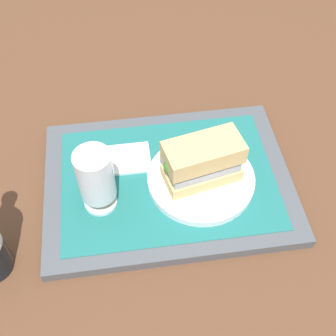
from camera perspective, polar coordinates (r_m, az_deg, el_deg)
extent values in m
plane|color=brown|center=(0.80, 0.00, -2.21)|extent=(3.00, 3.00, 0.00)
cube|color=#4C5156|center=(0.80, 0.00, -1.78)|extent=(0.44, 0.32, 0.02)
cube|color=#1E6B66|center=(0.79, 0.00, -1.33)|extent=(0.38, 0.27, 0.00)
cylinder|color=white|center=(0.78, 4.30, -1.43)|extent=(0.19, 0.19, 0.01)
cube|color=tan|center=(0.76, 4.38, -0.57)|extent=(0.14, 0.09, 0.02)
cube|color=#9EA3A8|center=(0.75, 4.47, 0.36)|extent=(0.13, 0.08, 0.02)
cube|color=silver|center=(0.74, 4.53, 0.94)|extent=(0.12, 0.07, 0.01)
sphere|color=#47932D|center=(0.72, 0.86, 0.38)|extent=(0.04, 0.04, 0.04)
cube|color=tan|center=(0.72, 4.64, 2.05)|extent=(0.14, 0.09, 0.04)
cylinder|color=silver|center=(0.76, -8.71, -4.35)|extent=(0.06, 0.06, 0.01)
cylinder|color=silver|center=(0.75, -8.85, -3.71)|extent=(0.01, 0.01, 0.02)
cylinder|color=silver|center=(0.70, -9.43, -0.95)|extent=(0.06, 0.06, 0.09)
cylinder|color=gold|center=(0.73, -9.15, -2.28)|extent=(0.06, 0.06, 0.04)
cylinder|color=white|center=(0.71, -9.40, -1.08)|extent=(0.05, 0.05, 0.01)
cube|color=white|center=(0.82, -5.49, 1.18)|extent=(0.09, 0.07, 0.01)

